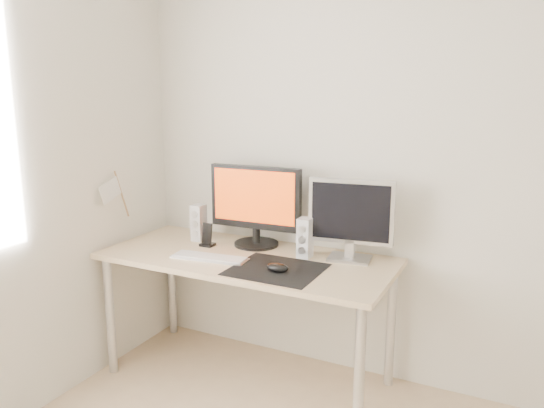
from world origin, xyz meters
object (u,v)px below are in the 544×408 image
(speaker_right, at_px, (305,238))
(phone_dock, at_px, (207,239))
(second_monitor, at_px, (351,216))
(mouse, at_px, (277,267))
(speaker_left, at_px, (199,223))
(desk, at_px, (247,270))
(main_monitor, at_px, (255,203))
(keyboard, at_px, (210,257))

(speaker_right, relative_size, phone_dock, 1.60)
(speaker_right, bearing_deg, second_monitor, 16.81)
(mouse, height_order, speaker_left, speaker_left)
(desk, bearing_deg, main_monitor, 104.00)
(speaker_left, distance_m, speaker_right, 0.70)
(mouse, bearing_deg, phone_dock, 158.21)
(desk, bearing_deg, speaker_left, 160.65)
(second_monitor, bearing_deg, desk, -160.05)
(desk, bearing_deg, second_monitor, 19.95)
(second_monitor, xyz_separation_m, speaker_right, (-0.23, -0.07, -0.13))
(main_monitor, distance_m, speaker_right, 0.38)
(main_monitor, xyz_separation_m, speaker_left, (-0.36, -0.06, -0.14))
(main_monitor, xyz_separation_m, keyboard, (-0.11, -0.33, -0.25))
(mouse, xyz_separation_m, desk, (-0.26, 0.16, -0.10))
(phone_dock, bearing_deg, mouse, -21.79)
(mouse, relative_size, speaker_left, 0.54)
(speaker_left, bearing_deg, mouse, -24.18)
(mouse, height_order, desk, mouse)
(speaker_right, bearing_deg, keyboard, -150.80)
(keyboard, bearing_deg, second_monitor, 25.25)
(speaker_left, bearing_deg, keyboard, -47.36)
(desk, bearing_deg, phone_dock, 167.46)
(main_monitor, height_order, speaker_right, main_monitor)
(desk, distance_m, second_monitor, 0.64)
(desk, height_order, phone_dock, phone_dock)
(desk, height_order, speaker_right, speaker_right)
(second_monitor, xyz_separation_m, phone_dock, (-0.82, -0.12, -0.20))
(mouse, relative_size, desk, 0.07)
(main_monitor, height_order, keyboard, main_monitor)
(keyboard, bearing_deg, speaker_right, 29.20)
(speaker_left, bearing_deg, desk, -19.35)
(main_monitor, bearing_deg, speaker_left, -171.12)
(main_monitor, bearing_deg, desk, -76.00)
(speaker_right, bearing_deg, mouse, -96.14)
(second_monitor, distance_m, speaker_left, 0.94)
(keyboard, relative_size, phone_dock, 3.15)
(mouse, bearing_deg, speaker_left, 155.82)
(mouse, distance_m, keyboard, 0.42)
(keyboard, height_order, phone_dock, phone_dock)
(main_monitor, xyz_separation_m, speaker_right, (0.34, -0.08, -0.14))
(phone_dock, bearing_deg, speaker_right, 5.24)
(mouse, height_order, keyboard, mouse)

